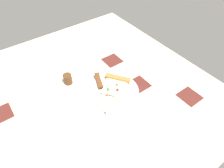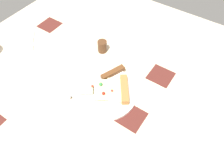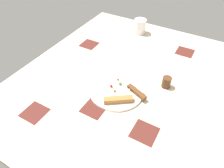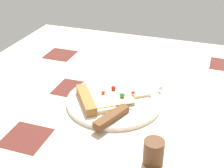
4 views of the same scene
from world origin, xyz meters
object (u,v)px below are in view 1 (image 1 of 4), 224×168
at_px(fork, 12,134).
at_px(plate, 113,91).
at_px(napkin, 51,55).
at_px(pepper_shaker, 68,79).
at_px(pizza_slice, 115,86).
at_px(knife, 101,88).

bearing_deg(fork, plate, 132.61).
height_order(fork, napkin, fork).
relative_size(plate, pepper_shaker, 4.59).
relative_size(pizza_slice, knife, 0.81).
distance_m(plate, knife, 0.06).
height_order(knife, napkin, knife).
distance_m(plate, fork, 0.44).
bearing_deg(pizza_slice, pepper_shaker, 9.03).
height_order(pepper_shaker, fork, pepper_shaker).
height_order(knife, pepper_shaker, pepper_shaker).
bearing_deg(plate, fork, -6.61).
relative_size(knife, pepper_shaker, 4.50).
distance_m(fork, napkin, 0.49).
bearing_deg(pizza_slice, napkin, -17.01).
bearing_deg(fork, napkin, -171.44).
distance_m(knife, pepper_shaker, 0.16).
relative_size(pizza_slice, pepper_shaker, 3.65).
bearing_deg(knife, fork, 20.86).
xyz_separation_m(plate, napkin, (0.12, -0.43, -0.00)).
xyz_separation_m(pizza_slice, pepper_shaker, (0.16, -0.16, 0.01)).
height_order(plate, fork, plate).
xyz_separation_m(pizza_slice, napkin, (0.14, -0.41, -0.02)).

